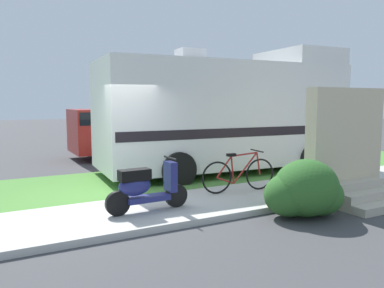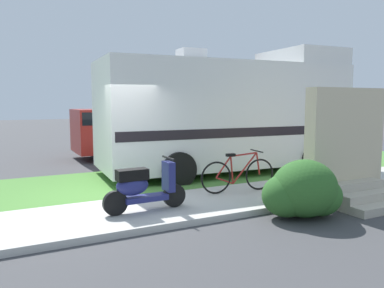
{
  "view_description": "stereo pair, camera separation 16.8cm",
  "coord_description": "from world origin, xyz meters",
  "px_view_note": "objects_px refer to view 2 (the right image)",
  "views": [
    {
      "loc": [
        -2.23,
        -7.69,
        2.12
      ],
      "look_at": [
        2.05,
        0.3,
        1.1
      ],
      "focal_mm": 35.48,
      "sensor_mm": 36.0,
      "label": 1
    },
    {
      "loc": [
        -2.08,
        -7.76,
        2.12
      ],
      "look_at": [
        2.05,
        0.3,
        1.1
      ],
      "focal_mm": 35.48,
      "sensor_mm": 36.0,
      "label": 2
    }
  ],
  "objects_px": {
    "pickup_truck_near": "(132,131)",
    "bottle_green": "(309,180)",
    "scooter": "(142,187)",
    "bicycle": "(238,174)",
    "motorhome_rv": "(228,114)",
    "bottle_spare": "(298,190)",
    "pickup_truck_far": "(158,126)"
  },
  "relations": [
    {
      "from": "bottle_green",
      "to": "bottle_spare",
      "type": "xyz_separation_m",
      "value": [
        -0.91,
        -0.61,
        -0.01
      ]
    },
    {
      "from": "bicycle",
      "to": "pickup_truck_near",
      "type": "relative_size",
      "value": 0.32
    },
    {
      "from": "motorhome_rv",
      "to": "pickup_truck_far",
      "type": "bearing_deg",
      "value": 84.06
    },
    {
      "from": "pickup_truck_near",
      "to": "motorhome_rv",
      "type": "bearing_deg",
      "value": -71.49
    },
    {
      "from": "bicycle",
      "to": "pickup_truck_near",
      "type": "height_order",
      "value": "pickup_truck_near"
    },
    {
      "from": "pickup_truck_far",
      "to": "bottle_spare",
      "type": "height_order",
      "value": "pickup_truck_far"
    },
    {
      "from": "pickup_truck_near",
      "to": "scooter",
      "type": "bearing_deg",
      "value": -106.94
    },
    {
      "from": "pickup_truck_near",
      "to": "pickup_truck_far",
      "type": "distance_m",
      "value": 3.78
    },
    {
      "from": "scooter",
      "to": "pickup_truck_near",
      "type": "bearing_deg",
      "value": 73.06
    },
    {
      "from": "motorhome_rv",
      "to": "bottle_spare",
      "type": "height_order",
      "value": "motorhome_rv"
    },
    {
      "from": "scooter",
      "to": "bottle_spare",
      "type": "bearing_deg",
      "value": -5.57
    },
    {
      "from": "bottle_green",
      "to": "pickup_truck_far",
      "type": "bearing_deg",
      "value": 88.82
    },
    {
      "from": "pickup_truck_far",
      "to": "bottle_spare",
      "type": "xyz_separation_m",
      "value": [
        -1.12,
        -10.81,
        -0.72
      ]
    },
    {
      "from": "pickup_truck_near",
      "to": "bottle_green",
      "type": "relative_size",
      "value": 20.5
    },
    {
      "from": "pickup_truck_near",
      "to": "bottle_green",
      "type": "distance_m",
      "value": 7.5
    },
    {
      "from": "pickup_truck_near",
      "to": "bottle_green",
      "type": "bearing_deg",
      "value": -74.06
    },
    {
      "from": "scooter",
      "to": "bottle_green",
      "type": "relative_size",
      "value": 5.8
    },
    {
      "from": "bicycle",
      "to": "pickup_truck_far",
      "type": "relative_size",
      "value": 0.32
    },
    {
      "from": "motorhome_rv",
      "to": "bottle_green",
      "type": "xyz_separation_m",
      "value": [
        0.57,
        -2.74,
        -1.53
      ]
    },
    {
      "from": "scooter",
      "to": "bicycle",
      "type": "relative_size",
      "value": 0.89
    },
    {
      "from": "pickup_truck_far",
      "to": "bottle_spare",
      "type": "bearing_deg",
      "value": -95.92
    },
    {
      "from": "motorhome_rv",
      "to": "pickup_truck_far",
      "type": "xyz_separation_m",
      "value": [
        0.78,
        7.46,
        -0.82
      ]
    },
    {
      "from": "pickup_truck_far",
      "to": "bottle_green",
      "type": "bearing_deg",
      "value": -91.18
    },
    {
      "from": "motorhome_rv",
      "to": "pickup_truck_far",
      "type": "distance_m",
      "value": 7.55
    },
    {
      "from": "bottle_spare",
      "to": "motorhome_rv",
      "type": "bearing_deg",
      "value": 84.11
    },
    {
      "from": "pickup_truck_far",
      "to": "scooter",
      "type": "bearing_deg",
      "value": -113.37
    },
    {
      "from": "motorhome_rv",
      "to": "bicycle",
      "type": "height_order",
      "value": "motorhome_rv"
    },
    {
      "from": "pickup_truck_far",
      "to": "bicycle",
      "type": "bearing_deg",
      "value": -101.99
    },
    {
      "from": "bottle_green",
      "to": "pickup_truck_near",
      "type": "bearing_deg",
      "value": 105.94
    },
    {
      "from": "scooter",
      "to": "pickup_truck_near",
      "type": "height_order",
      "value": "pickup_truck_near"
    },
    {
      "from": "motorhome_rv",
      "to": "bottle_spare",
      "type": "bearing_deg",
      "value": -95.89
    },
    {
      "from": "motorhome_rv",
      "to": "scooter",
      "type": "bearing_deg",
      "value": -141.17
    }
  ]
}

